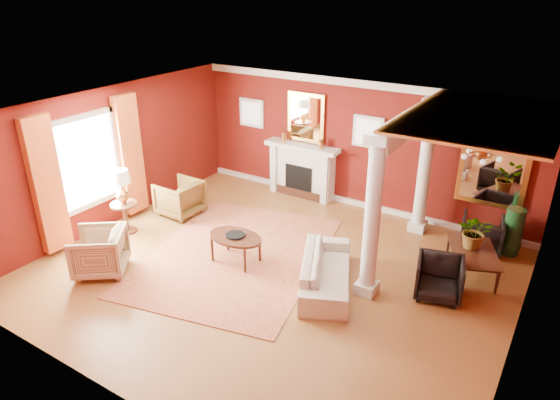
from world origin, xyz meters
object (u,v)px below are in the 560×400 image
Objects in this scene: side_table at (122,192)px; dining_table at (474,255)px; sofa at (327,266)px; armchair_stripe at (99,250)px; coffee_table at (235,238)px; armchair_leopard at (179,196)px.

side_table is 1.01× the size of dining_table.
side_table is (-4.46, -0.44, 0.51)m from sofa.
sofa is at bearing 108.25° from dining_table.
armchair_stripe is 2.43m from coffee_table.
armchair_leopard is at bearing 54.83° from sofa.
armchair_stripe is 0.66× the size of dining_table.
armchair_stripe reaches higher than sofa.
coffee_table is at bearing 93.52° from armchair_stripe.
dining_table is (6.11, 0.95, -0.06)m from armchair_leopard.
sofa is 1.89× the size of coffee_table.
coffee_table is (1.84, 1.58, 0.04)m from armchair_stripe.
sofa is 4.15m from armchair_leopard.
side_table reaches higher than armchair_stripe.
dining_table is at bearing 26.79° from coffee_table.
armchair_stripe is at bearing -139.31° from coffee_table.
coffee_table is at bearing 5.30° from side_table.
sofa reaches higher than dining_table.
dining_table is at bearing 84.64° from armchair_stripe.
armchair_leopard reaches higher than sofa.
armchair_leopard is 2.49m from coffee_table.
side_table is (-0.38, -1.23, 0.47)m from armchair_leopard.
armchair_stripe is 6.67m from dining_table.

